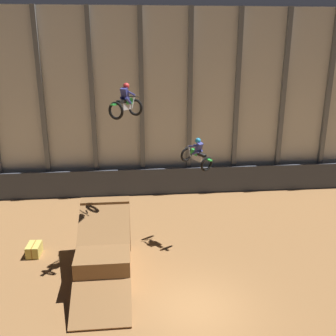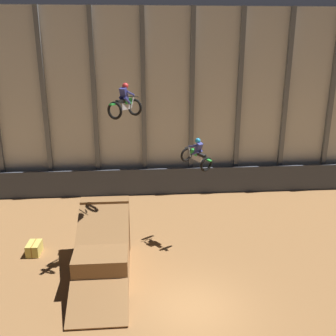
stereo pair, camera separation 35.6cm
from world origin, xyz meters
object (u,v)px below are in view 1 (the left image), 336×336
(rider_bike_left_air, at_px, (126,104))
(rider_bike_right_air, at_px, (197,155))
(dirt_ramp, at_px, (105,250))
(hay_bale_trackside, at_px, (34,250))

(rider_bike_left_air, relative_size, rider_bike_right_air, 0.97)
(dirt_ramp, xyz_separation_m, hay_bale_trackside, (-3.43, 1.51, -0.65))
(dirt_ramp, bearing_deg, rider_bike_left_air, 38.33)
(dirt_ramp, xyz_separation_m, rider_bike_right_air, (4.41, 2.31, 3.57))
(rider_bike_left_air, xyz_separation_m, hay_bale_trackside, (-4.56, 0.62, -6.94))
(hay_bale_trackside, bearing_deg, dirt_ramp, -23.74)
(rider_bike_right_air, distance_m, hay_bale_trackside, 8.95)
(rider_bike_left_air, relative_size, hay_bale_trackside, 1.82)
(rider_bike_left_air, bearing_deg, dirt_ramp, -106.77)
(rider_bike_left_air, distance_m, rider_bike_right_air, 4.50)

